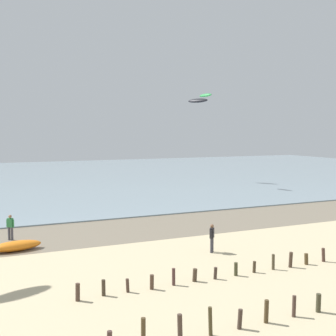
# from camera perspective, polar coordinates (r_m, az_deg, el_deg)

# --- Properties ---
(wet_sand_strip) EXTENTS (120.00, 7.80, 0.01)m
(wet_sand_strip) POSITION_cam_1_polar(r_m,az_deg,el_deg) (31.96, -12.24, -8.40)
(wet_sand_strip) COLOR #7A6D59
(wet_sand_strip) RESTS_ON ground
(sea) EXTENTS (160.00, 70.00, 0.10)m
(sea) POSITION_cam_1_polar(r_m,az_deg,el_deg) (70.04, -18.82, -1.33)
(sea) COLOR #7F939E
(sea) RESTS_ON ground
(groyne_far) EXTENTS (13.96, 0.36, 0.84)m
(groyne_far) POSITION_cam_1_polar(r_m,az_deg,el_deg) (22.49, 6.62, -13.10)
(groyne_far) COLOR #4A372C
(groyne_far) RESTS_ON ground
(person_nearest_camera) EXTENTS (0.41, 0.45, 1.71)m
(person_nearest_camera) POSITION_cam_1_polar(r_m,az_deg,el_deg) (26.79, 5.69, -8.89)
(person_nearest_camera) COLOR #383842
(person_nearest_camera) RESTS_ON ground
(person_mid_beach) EXTENTS (0.47, 0.39, 1.71)m
(person_mid_beach) POSITION_cam_1_polar(r_m,az_deg,el_deg) (31.36, -19.70, -7.13)
(person_mid_beach) COLOR #4C4C56
(person_mid_beach) RESTS_ON ground
(grounded_kite) EXTENTS (3.15, 1.54, 0.60)m
(grounded_kite) POSITION_cam_1_polar(r_m,az_deg,el_deg) (28.67, -19.02, -9.49)
(grounded_kite) COLOR orange
(grounded_kite) RESTS_ON ground
(kite_aloft_0) EXTENTS (1.21, 2.45, 0.61)m
(kite_aloft_0) POSITION_cam_1_polar(r_m,az_deg,el_deg) (56.99, 4.87, 9.34)
(kite_aloft_0) COLOR green
(kite_aloft_5) EXTENTS (2.57, 3.37, 0.89)m
(kite_aloft_5) POSITION_cam_1_polar(r_m,az_deg,el_deg) (63.25, 3.88, 8.68)
(kite_aloft_5) COLOR black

